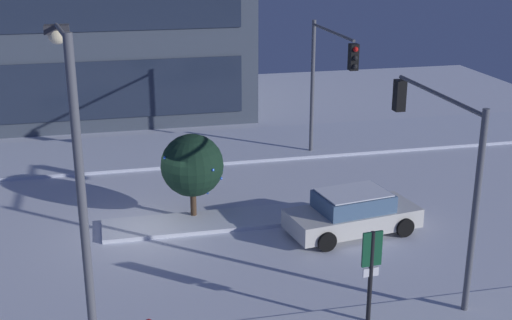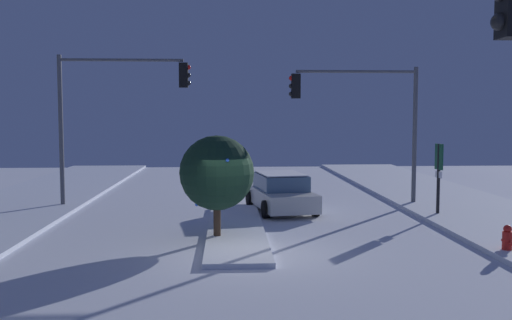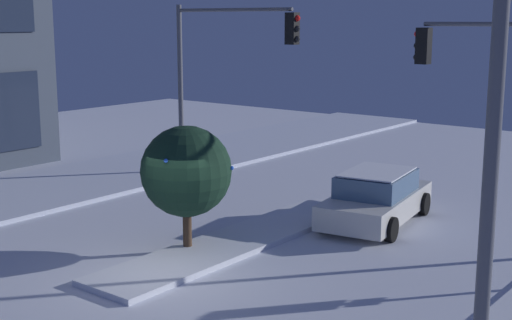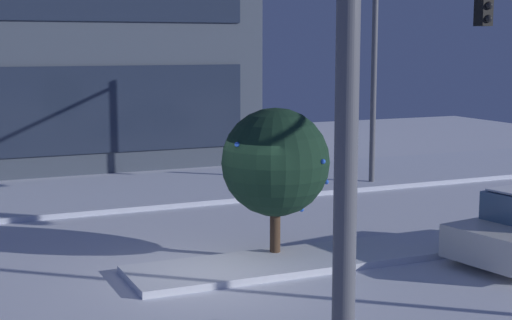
% 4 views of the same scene
% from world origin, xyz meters
% --- Properties ---
extents(ground, '(52.00, 52.00, 0.00)m').
position_xyz_m(ground, '(0.00, 0.00, 0.00)').
color(ground, silver).
extents(median_strip, '(9.00, 1.80, 0.14)m').
position_xyz_m(median_strip, '(2.83, 0.27, 0.07)').
color(median_strip, silver).
rests_on(median_strip, ground).
extents(car_near, '(4.81, 2.67, 1.49)m').
position_xyz_m(car_near, '(6.77, -1.56, 0.71)').
color(car_near, silver).
rests_on(car_near, ground).
extents(traffic_light_corner_near_right, '(0.32, 5.36, 5.75)m').
position_xyz_m(traffic_light_corner_near_right, '(7.88, -5.05, 4.08)').
color(traffic_light_corner_near_right, '#565960').
rests_on(traffic_light_corner_near_right, ground).
extents(traffic_light_corner_far_right, '(0.32, 5.34, 6.18)m').
position_xyz_m(traffic_light_corner_far_right, '(8.02, 5.13, 4.37)').
color(traffic_light_corner_far_right, '#565960').
rests_on(traffic_light_corner_far_right, ground).
extents(fire_hydrant, '(0.48, 0.26, 0.81)m').
position_xyz_m(fire_hydrant, '(-0.60, -6.97, 0.39)').
color(fire_hydrant, red).
rests_on(fire_hydrant, ground).
extents(parking_info_sign, '(0.55, 0.12, 2.71)m').
position_xyz_m(parking_info_sign, '(5.09, -7.24, 1.74)').
color(parking_info_sign, black).
rests_on(parking_info_sign, ground).
extents(decorated_tree_median, '(2.26, 2.24, 3.16)m').
position_xyz_m(decorated_tree_median, '(1.60, 0.85, 2.03)').
color(decorated_tree_median, '#473323').
rests_on(decorated_tree_median, ground).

